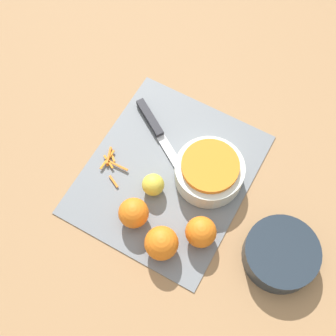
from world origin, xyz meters
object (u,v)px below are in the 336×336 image
lemon (153,185)px  bowl_dark (281,254)px  orange_back (161,243)px  orange_left (201,232)px  orange_right (134,213)px  knife (155,126)px  bowl_speckled (209,171)px

lemon → bowl_dark: bearing=89.1°
orange_back → lemon: size_ratio=1.44×
orange_left → lemon: bearing=-108.3°
orange_right → orange_back: orange_back is taller
orange_right → knife: bearing=-161.2°
bowl_speckled → knife: 0.19m
knife → orange_right: (0.23, 0.08, 0.03)m
orange_right → orange_back: 0.10m
orange_left → orange_right: same height
knife → lemon: lemon is taller
knife → orange_back: size_ratio=3.00×
bowl_speckled → orange_left: 0.15m
bowl_speckled → orange_left: same height
orange_left → lemon: size_ratio=1.33×
bowl_dark → lemon: lemon is taller
bowl_dark → orange_back: size_ratio=2.18×
bowl_dark → orange_left: 0.18m
knife → orange_back: orange_back is taller
knife → bowl_speckled: bearing=15.0°
bowl_dark → orange_back: bearing=-65.3°
bowl_dark → orange_left: bearing=-75.7°
knife → lemon: (0.15, 0.08, 0.02)m
bowl_speckled → orange_left: (0.14, 0.05, 0.00)m
bowl_dark → knife: size_ratio=0.73×
bowl_speckled → orange_right: size_ratio=2.35×
bowl_speckled → orange_right: bearing=-30.2°
orange_right → orange_back: bearing=70.9°
bowl_speckled → bowl_dark: (0.10, 0.23, -0.01)m
orange_left → orange_right: 0.16m
orange_left → orange_right: size_ratio=1.01×
bowl_speckled → lemon: 0.14m
bowl_speckled → bowl_dark: bearing=66.9°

